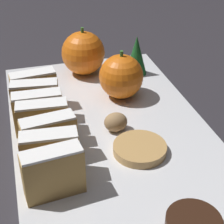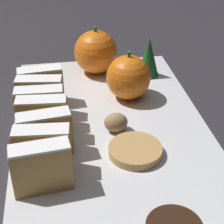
{
  "view_description": "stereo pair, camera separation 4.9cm",
  "coord_description": "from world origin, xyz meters",
  "views": [
    {
      "loc": [
        -0.11,
        -0.4,
        0.31
      ],
      "look_at": [
        0.0,
        0.0,
        0.04
      ],
      "focal_mm": 60.0,
      "sensor_mm": 36.0,
      "label": 1
    },
    {
      "loc": [
        -0.06,
        -0.41,
        0.31
      ],
      "look_at": [
        0.0,
        0.0,
        0.04
      ],
      "focal_mm": 60.0,
      "sensor_mm": 36.0,
      "label": 2
    }
  ],
  "objects": [
    {
      "name": "stollen_slice_fifth",
      "position": [
        -0.09,
        0.03,
        0.04
      ],
      "size": [
        0.07,
        0.03,
        0.06
      ],
      "color": "tan",
      "rests_on": "serving_platter"
    },
    {
      "name": "stollen_slice_back",
      "position": [
        -0.09,
        0.09,
        0.04
      ],
      "size": [
        0.07,
        0.03,
        0.06
      ],
      "color": "tan",
      "rests_on": "serving_platter"
    },
    {
      "name": "stollen_slice_second",
      "position": [
        -0.09,
        -0.07,
        0.04
      ],
      "size": [
        0.07,
        0.03,
        0.06
      ],
      "color": "tan",
      "rests_on": "serving_platter"
    },
    {
      "name": "stollen_slice_sixth",
      "position": [
        -0.09,
        0.06,
        0.04
      ],
      "size": [
        0.07,
        0.03,
        0.06
      ],
      "color": "tan",
      "rests_on": "serving_platter"
    },
    {
      "name": "orange_near",
      "position": [
        0.04,
        0.09,
        0.05
      ],
      "size": [
        0.07,
        0.07,
        0.08
      ],
      "color": "orange",
      "rests_on": "serving_platter"
    },
    {
      "name": "stollen_slice_fourth",
      "position": [
        -0.09,
        -0.0,
        0.04
      ],
      "size": [
        0.07,
        0.03,
        0.06
      ],
      "color": "tan",
      "rests_on": "serving_platter"
    },
    {
      "name": "serving_platter",
      "position": [
        0.0,
        0.0,
        0.01
      ],
      "size": [
        0.27,
        0.46,
        0.01
      ],
      "color": "silver",
      "rests_on": "ground_plane"
    },
    {
      "name": "evergreen_sprig",
      "position": [
        0.09,
        0.16,
        0.05
      ],
      "size": [
        0.04,
        0.04,
        0.07
      ],
      "color": "#195623",
      "rests_on": "serving_platter"
    },
    {
      "name": "stollen_slice_front",
      "position": [
        -0.09,
        -0.1,
        0.04
      ],
      "size": [
        0.07,
        0.03,
        0.06
      ],
      "color": "tan",
      "rests_on": "serving_platter"
    },
    {
      "name": "gingerbread_cookie",
      "position": [
        0.02,
        -0.05,
        0.02
      ],
      "size": [
        0.07,
        0.07,
        0.01
      ],
      "color": "tan",
      "rests_on": "serving_platter"
    },
    {
      "name": "orange_far",
      "position": [
        -0.0,
        0.18,
        0.05
      ],
      "size": [
        0.07,
        0.07,
        0.08
      ],
      "color": "orange",
      "rests_on": "serving_platter"
    },
    {
      "name": "stollen_slice_third",
      "position": [
        -0.09,
        -0.04,
        0.04
      ],
      "size": [
        0.07,
        0.03,
        0.06
      ],
      "color": "tan",
      "rests_on": "serving_platter"
    },
    {
      "name": "walnut",
      "position": [
        0.01,
        0.0,
        0.03
      ],
      "size": [
        0.03,
        0.03,
        0.03
      ],
      "color": "#9E7A51",
      "rests_on": "serving_platter"
    },
    {
      "name": "ground_plane",
      "position": [
        0.0,
        0.0,
        0.0
      ],
      "size": [
        6.0,
        6.0,
        0.0
      ],
      "primitive_type": "plane",
      "color": "#28262B"
    }
  ]
}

